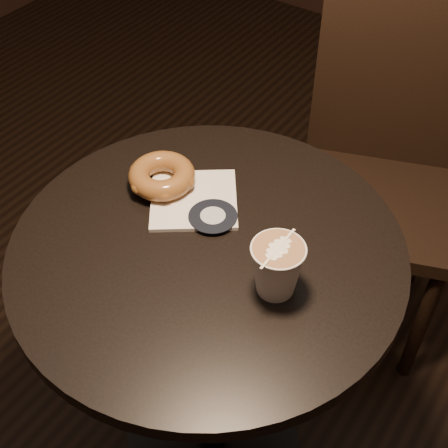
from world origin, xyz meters
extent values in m
plane|color=black|center=(0.00, 0.00, 0.00)|extent=(4.50, 4.50, 0.00)
cylinder|color=black|center=(0.00, 0.00, 0.73)|extent=(0.70, 0.70, 0.03)
cylinder|color=black|center=(0.00, 0.00, 0.37)|extent=(0.07, 0.07, 0.70)
cylinder|color=black|center=(0.00, 0.00, 0.01)|extent=(0.44, 0.44, 0.02)
cube|color=black|center=(0.11, 0.58, 0.46)|extent=(0.52, 0.52, 0.04)
cube|color=black|center=(0.04, 0.75, 0.75)|extent=(0.39, 0.18, 0.55)
cylinder|color=black|center=(0.00, 0.36, 0.23)|extent=(0.04, 0.04, 0.46)
cylinder|color=black|center=(0.33, 0.48, 0.23)|extent=(0.04, 0.04, 0.46)
cylinder|color=black|center=(-0.12, 0.68, 0.23)|extent=(0.04, 0.04, 0.46)
cylinder|color=black|center=(0.21, 0.80, 0.23)|extent=(0.04, 0.04, 0.46)
cube|color=white|center=(-0.09, 0.08, 0.75)|extent=(0.22, 0.22, 0.01)
torus|color=brown|center=(-0.16, 0.07, 0.78)|extent=(0.13, 0.13, 0.04)
camera|label=1|loc=(0.44, -0.60, 1.55)|focal=50.00mm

